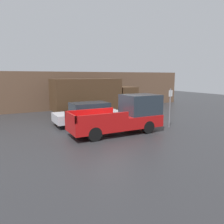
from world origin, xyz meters
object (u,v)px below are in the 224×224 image
at_px(delivery_truck, 93,95).
at_px(parking_sign, 170,106).
at_px(car, 88,113).
at_px(pickup_truck, 124,116).

relative_size(delivery_truck, parking_sign, 3.00).
xyz_separation_m(car, parking_sign, (4.36, -3.31, 0.65)).
bearing_deg(parking_sign, pickup_truck, 176.17).
bearing_deg(car, parking_sign, -37.18).
height_order(pickup_truck, delivery_truck, delivery_truck).
distance_m(pickup_truck, delivery_truck, 7.02).
bearing_deg(pickup_truck, delivery_truck, 82.67).
height_order(pickup_truck, parking_sign, parking_sign).
bearing_deg(delivery_truck, car, -116.84).
distance_m(car, parking_sign, 5.51).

